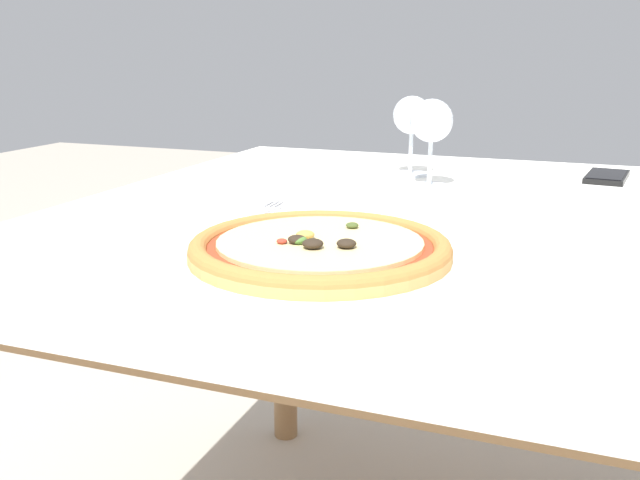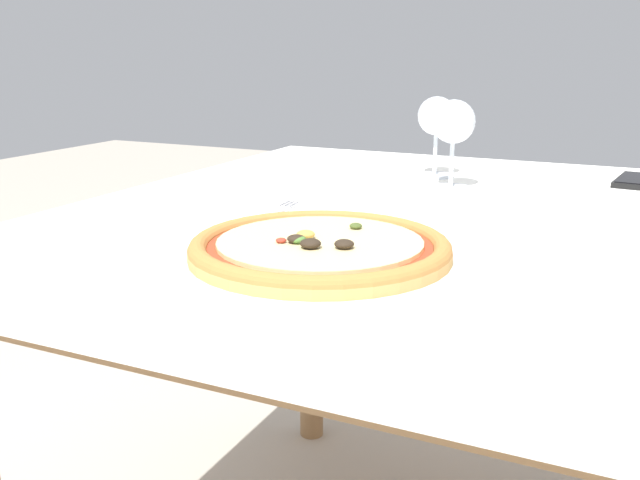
# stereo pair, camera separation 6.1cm
# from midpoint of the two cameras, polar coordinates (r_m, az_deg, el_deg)

# --- Properties ---
(dining_table) EXTENTS (1.11, 1.19, 0.73)m
(dining_table) POSITION_cam_midpoint_polar(r_m,az_deg,el_deg) (1.10, 6.43, -2.20)
(dining_table) COLOR #997047
(dining_table) RESTS_ON ground_plane
(pizza_plate) EXTENTS (0.33, 0.33, 0.04)m
(pizza_plate) POSITION_cam_midpoint_polar(r_m,az_deg,el_deg) (0.82, -2.12, -0.89)
(pizza_plate) COLOR white
(pizza_plate) RESTS_ON dining_table
(fork) EXTENTS (0.03, 0.17, 0.00)m
(fork) POSITION_cam_midpoint_polar(r_m,az_deg,el_deg) (1.08, -6.27, 2.14)
(fork) COLOR silver
(fork) RESTS_ON dining_table
(wine_glass_far_left) EXTENTS (0.08, 0.08, 0.16)m
(wine_glass_far_left) POSITION_cam_midpoint_polar(r_m,az_deg,el_deg) (1.28, 7.55, 9.15)
(wine_glass_far_left) COLOR silver
(wine_glass_far_left) RESTS_ON dining_table
(wine_glass_far_right) EXTENTS (0.08, 0.08, 0.15)m
(wine_glass_far_right) POSITION_cam_midpoint_polar(r_m,az_deg,el_deg) (1.40, 6.11, 9.62)
(wine_glass_far_right) COLOR silver
(wine_glass_far_right) RESTS_ON dining_table
(cell_phone) EXTENTS (0.09, 0.15, 0.01)m
(cell_phone) POSITION_cam_midpoint_polar(r_m,az_deg,el_deg) (1.45, 20.87, 4.77)
(cell_phone) COLOR black
(cell_phone) RESTS_ON dining_table
(napkin_folded) EXTENTS (0.17, 0.14, 0.01)m
(napkin_folded) POSITION_cam_midpoint_polar(r_m,az_deg,el_deg) (1.06, 15.93, 1.60)
(napkin_folded) COLOR silver
(napkin_folded) RESTS_ON dining_table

